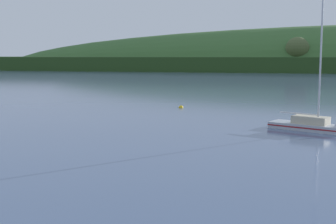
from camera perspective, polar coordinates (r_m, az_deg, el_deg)
name	(u,v)px	position (r m, az deg, el deg)	size (l,w,h in m)	color
sailboat_midwater_white	(319,129)	(39.55, 18.14, -1.97)	(7.29, 5.08, 11.41)	#ADB2BC
mooring_buoy_midchannel	(181,108)	(54.42, 1.62, 0.53)	(0.55, 0.55, 0.63)	yellow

